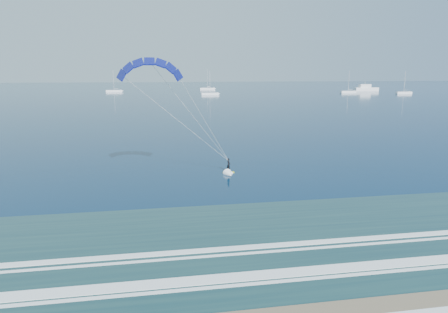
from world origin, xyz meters
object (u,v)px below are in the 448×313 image
(sailboat_2, at_px, (207,89))
(sailboat_3, at_px, (348,92))
(kitesurfer_rig, at_px, (193,116))
(sailboat_1, at_px, (210,94))
(sailboat_0, at_px, (114,91))
(motor_yacht, at_px, (366,88))
(sailboat_4, at_px, (404,93))

(sailboat_2, relative_size, sailboat_3, 1.12)
(kitesurfer_rig, height_order, sailboat_1, kitesurfer_rig)
(kitesurfer_rig, xyz_separation_m, sailboat_3, (105.45, 173.21, -6.83))
(kitesurfer_rig, xyz_separation_m, sailboat_1, (24.33, 166.42, -6.83))
(sailboat_0, relative_size, sailboat_3, 1.03)
(sailboat_0, bearing_deg, sailboat_2, 21.16)
(motor_yacht, relative_size, sailboat_0, 1.21)
(kitesurfer_rig, height_order, motor_yacht, kitesurfer_rig)
(sailboat_2, xyz_separation_m, sailboat_4, (100.31, -69.00, -0.01))
(kitesurfer_rig, relative_size, sailboat_0, 1.17)
(sailboat_0, bearing_deg, sailboat_3, -13.47)
(sailboat_2, bearing_deg, kitesurfer_rig, -97.71)
(sailboat_0, relative_size, sailboat_4, 1.05)
(sailboat_3, bearing_deg, sailboat_4, -28.73)
(motor_yacht, height_order, sailboat_1, sailboat_1)
(sailboat_0, distance_m, sailboat_3, 137.45)
(kitesurfer_rig, relative_size, sailboat_4, 1.23)
(sailboat_0, bearing_deg, motor_yacht, -5.23)
(sailboat_4, bearing_deg, sailboat_0, 163.86)
(sailboat_3, bearing_deg, sailboat_2, 143.64)
(motor_yacht, bearing_deg, sailboat_3, -139.19)
(sailboat_1, xyz_separation_m, sailboat_4, (106.88, -7.32, -0.01))
(sailboat_0, bearing_deg, sailboat_1, -36.45)
(motor_yacht, relative_size, sailboat_2, 1.12)
(kitesurfer_rig, distance_m, sailboat_4, 206.33)
(motor_yacht, height_order, sailboat_2, sailboat_2)
(motor_yacht, distance_m, sailboat_0, 155.01)
(sailboat_2, distance_m, sailboat_3, 92.58)
(sailboat_1, bearing_deg, sailboat_4, -3.92)
(sailboat_0, relative_size, sailboat_2, 0.92)
(sailboat_1, distance_m, sailboat_2, 62.03)
(motor_yacht, relative_size, sailboat_3, 1.25)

